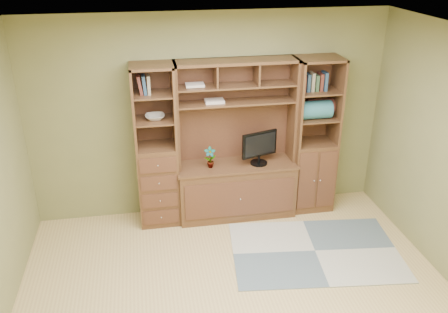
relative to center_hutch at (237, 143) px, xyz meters
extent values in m
cube|color=tan|center=(-0.30, -1.73, -1.02)|extent=(4.60, 4.10, 0.04)
cube|color=white|center=(-0.30, -1.73, 1.58)|extent=(4.60, 4.10, 0.04)
cube|color=olive|center=(-0.30, 0.27, 0.28)|extent=(4.50, 0.04, 2.60)
cube|color=#50311C|center=(0.00, 0.00, 0.00)|extent=(1.54, 0.53, 2.05)
cube|color=#50311C|center=(-1.00, 0.04, 0.00)|extent=(0.50, 0.45, 2.05)
cube|color=#50311C|center=(1.02, 0.04, 0.00)|extent=(0.55, 0.45, 2.05)
cube|color=gray|center=(0.74, -1.00, -1.02)|extent=(2.06, 1.49, 0.01)
cube|color=black|center=(0.28, -0.03, 0.00)|extent=(0.53, 0.36, 0.60)
imported|color=#B4633D|center=(-0.35, -0.03, -0.16)|extent=(0.14, 0.10, 0.27)
cube|color=beige|center=(-0.27, 0.09, 0.53)|extent=(0.23, 0.17, 0.04)
imported|color=beige|center=(-0.99, 0.04, 0.39)|extent=(0.23, 0.23, 0.06)
cube|color=#2D6977|center=(0.99, -0.01, 0.38)|extent=(0.39, 0.23, 0.23)
cube|color=brown|center=(1.13, 0.12, 0.37)|extent=(0.37, 0.21, 0.21)
camera|label=1|loc=(-1.13, -5.34, 2.31)|focal=38.00mm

